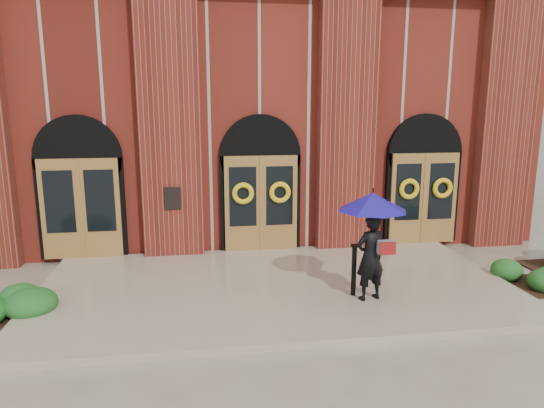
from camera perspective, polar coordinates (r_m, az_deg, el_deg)
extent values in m
plane|color=tan|center=(10.48, 0.66, -10.42)|extent=(90.00, 90.00, 0.00)
cube|color=tan|center=(10.59, 0.53, -9.74)|extent=(10.00, 5.30, 0.15)
cube|color=maroon|center=(18.56, -3.80, 10.25)|extent=(16.00, 12.00, 7.00)
cube|color=black|center=(12.29, -11.62, 0.68)|extent=(0.40, 0.05, 0.55)
cube|color=maroon|center=(12.34, -11.91, 9.37)|extent=(1.50, 0.45, 7.00)
cube|color=maroon|center=(12.90, 8.76, 9.57)|extent=(1.50, 0.45, 7.00)
cube|color=maroon|center=(14.86, 25.77, 8.82)|extent=(1.50, 0.45, 7.00)
cube|color=olive|center=(12.89, -21.55, -0.53)|extent=(1.90, 0.10, 2.50)
cylinder|color=black|center=(12.84, -21.83, 5.06)|extent=(2.10, 0.22, 2.10)
cube|color=olive|center=(12.65, -1.30, 0.07)|extent=(1.90, 0.10, 2.50)
cylinder|color=black|center=(12.60, -1.40, 5.78)|extent=(2.10, 0.22, 2.10)
cube|color=olive|center=(13.94, 17.37, 0.62)|extent=(1.90, 0.10, 2.50)
cylinder|color=black|center=(13.90, 17.43, 5.79)|extent=(2.10, 0.22, 2.10)
torus|color=yellow|center=(12.43, -3.43, 1.25)|extent=(0.57, 0.13, 0.57)
torus|color=yellow|center=(12.55, 0.94, 1.37)|extent=(0.57, 0.13, 0.57)
torus|color=yellow|center=(13.58, 15.85, 1.71)|extent=(0.57, 0.13, 0.57)
torus|color=yellow|center=(14.00, 19.43, 1.78)|extent=(0.57, 0.13, 0.57)
imported|color=black|center=(9.69, 11.49, -6.13)|extent=(0.72, 0.57, 1.73)
cone|color=#1A118A|center=(9.41, 11.76, 0.26)|extent=(1.64, 1.64, 0.35)
cylinder|color=black|center=(9.49, 12.03, -2.53)|extent=(0.02, 0.02, 0.58)
cube|color=#9B9D9F|center=(9.58, 13.26, -4.96)|extent=(0.35, 0.24, 0.25)
cube|color=maroon|center=(9.50, 13.47, -5.11)|extent=(0.32, 0.11, 0.25)
cube|color=black|center=(9.94, 9.60, -7.77)|extent=(0.11, 0.11, 1.02)
cube|color=black|center=(9.78, 9.70, -4.85)|extent=(0.17, 0.17, 0.04)
ellipsoid|color=#1D541D|center=(10.35, -28.40, -10.64)|extent=(1.45, 1.25, 0.51)
ellipsoid|color=#20531D|center=(12.15, 28.22, -7.52)|extent=(1.32, 1.13, 0.47)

